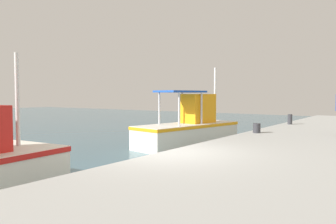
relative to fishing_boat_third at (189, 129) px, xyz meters
The scene contains 3 objects.
fishing_boat_third is the anchor object (origin of this frame).
mooring_bollard_second 3.22m from the fishing_boat_third, 97.43° to the right, with size 0.27×0.27×0.35m, color #333338.
mooring_bollard_third 5.11m from the fishing_boat_third, 38.64° to the right, with size 0.21×0.21×0.48m, color #333338.
Camera 1 is at (-6.63, -4.87, 2.21)m, focal length 35.65 mm.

